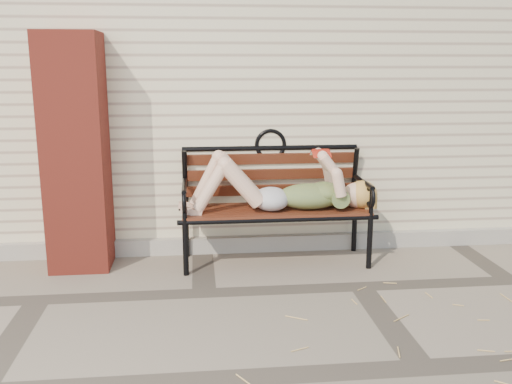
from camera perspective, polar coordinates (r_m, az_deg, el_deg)
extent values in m
plane|color=gray|center=(4.69, 10.46, -9.28)|extent=(80.00, 80.00, 0.00)
cube|color=beige|center=(7.28, 4.21, 10.79)|extent=(8.00, 4.00, 3.00)
cube|color=#A5A095|center=(5.55, 7.68, -4.87)|extent=(8.00, 0.10, 0.15)
cube|color=maroon|center=(5.07, -17.54, 3.72)|extent=(0.50, 0.50, 2.00)
cylinder|color=black|center=(4.81, -7.06, -5.57)|extent=(0.05, 0.05, 0.48)
cylinder|color=black|center=(5.27, -6.99, -3.93)|extent=(0.05, 0.05, 0.48)
cylinder|color=black|center=(5.03, 11.29, -4.90)|extent=(0.05, 0.05, 0.48)
cylinder|color=black|center=(5.47, 9.82, -3.40)|extent=(0.05, 0.05, 0.48)
cube|color=#582B16|center=(5.02, 1.95, -1.84)|extent=(1.62, 0.52, 0.03)
cylinder|color=black|center=(4.80, 2.35, -2.81)|extent=(1.71, 0.04, 0.04)
cylinder|color=black|center=(5.25, 1.59, -1.41)|extent=(1.71, 0.04, 0.04)
torus|color=black|center=(5.26, 1.46, 4.76)|extent=(0.29, 0.04, 0.29)
ellipsoid|color=#0A3D48|center=(5.01, 5.40, -0.42)|extent=(0.58, 0.33, 0.22)
ellipsoid|color=#0A3D48|center=(5.03, 6.84, 0.03)|extent=(0.28, 0.32, 0.17)
ellipsoid|color=silver|center=(4.96, 1.53, -0.70)|extent=(0.32, 0.36, 0.20)
sphere|color=#DFAD96|center=(5.11, 9.99, -0.30)|extent=(0.23, 0.23, 0.23)
ellipsoid|color=gold|center=(5.12, 10.56, -0.23)|extent=(0.27, 0.27, 0.25)
cube|color=#9F2112|center=(4.95, 6.47, 4.18)|extent=(0.15, 0.02, 0.02)
cube|color=white|center=(4.91, 6.58, 3.77)|extent=(0.15, 0.09, 0.05)
cube|color=white|center=(5.00, 6.36, 3.93)|extent=(0.15, 0.09, 0.05)
cube|color=#9F2112|center=(4.91, 6.59, 3.81)|extent=(0.16, 0.10, 0.06)
cube|color=#9F2112|center=(5.00, 6.35, 3.98)|extent=(0.16, 0.10, 0.06)
cylinder|color=tan|center=(3.97, -3.69, -13.21)|extent=(0.15, 0.05, 0.01)
cylinder|color=tan|center=(4.33, -0.75, -10.91)|extent=(0.05, 0.07, 0.01)
cylinder|color=tan|center=(4.10, 9.97, -12.54)|extent=(0.08, 0.04, 0.01)
cylinder|color=tan|center=(4.73, 14.23, -9.23)|extent=(0.14, 0.08, 0.01)
cylinder|color=tan|center=(3.89, -9.94, -13.96)|extent=(0.07, 0.17, 0.01)
cylinder|color=tan|center=(4.41, 7.46, -10.58)|extent=(0.15, 0.07, 0.01)
cylinder|color=tan|center=(4.37, 0.92, -10.68)|extent=(0.01, 0.08, 0.01)
cylinder|color=tan|center=(4.21, 15.33, -12.09)|extent=(0.11, 0.04, 0.01)
cylinder|color=tan|center=(4.34, 6.20, -10.94)|extent=(0.14, 0.10, 0.01)
cylinder|color=tan|center=(4.18, 6.31, -11.91)|extent=(0.02, 0.09, 0.01)
cylinder|color=tan|center=(4.56, 21.41, -10.57)|extent=(0.08, 0.12, 0.01)
cylinder|color=tan|center=(3.56, -0.65, -16.46)|extent=(0.09, 0.09, 0.01)
cylinder|color=tan|center=(4.14, 14.37, -12.52)|extent=(0.11, 0.04, 0.01)
cylinder|color=tan|center=(4.49, 23.76, -11.15)|extent=(0.05, 0.12, 0.01)
cylinder|color=tan|center=(3.86, 18.40, -14.70)|extent=(0.09, 0.02, 0.01)
cylinder|color=tan|center=(4.10, 15.62, -12.83)|extent=(0.03, 0.15, 0.01)
cylinder|color=tan|center=(3.61, 12.06, -16.32)|extent=(0.01, 0.15, 0.01)
cylinder|color=tan|center=(3.81, -1.02, -14.38)|extent=(0.06, 0.16, 0.01)
cylinder|color=tan|center=(3.49, -14.08, -17.50)|extent=(0.10, 0.08, 0.01)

